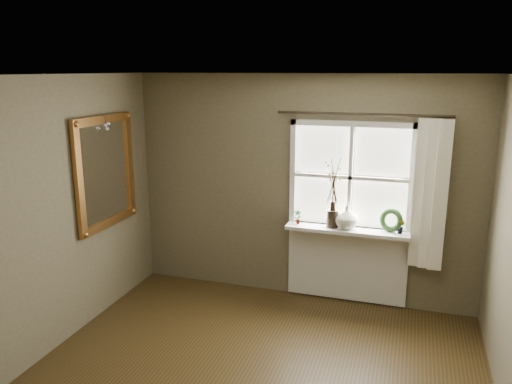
{
  "coord_description": "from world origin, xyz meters",
  "views": [
    {
      "loc": [
        1.19,
        -3.22,
        2.65
      ],
      "look_at": [
        -0.33,
        1.55,
        1.41
      ],
      "focal_mm": 35.0,
      "sensor_mm": 36.0,
      "label": 1
    }
  ],
  "objects_px": {
    "dark_jug": "(332,219)",
    "gilt_mirror": "(106,171)",
    "cream_vase": "(347,217)",
    "wreath": "(391,223)"
  },
  "relations": [
    {
      "from": "dark_jug",
      "to": "gilt_mirror",
      "type": "height_order",
      "value": "gilt_mirror"
    },
    {
      "from": "cream_vase",
      "to": "gilt_mirror",
      "type": "bearing_deg",
      "value": -162.23
    },
    {
      "from": "cream_vase",
      "to": "wreath",
      "type": "relative_size",
      "value": 0.99
    },
    {
      "from": "gilt_mirror",
      "to": "cream_vase",
      "type": "bearing_deg",
      "value": 17.77
    },
    {
      "from": "dark_jug",
      "to": "wreath",
      "type": "bearing_deg",
      "value": 3.62
    },
    {
      "from": "dark_jug",
      "to": "wreath",
      "type": "xyz_separation_m",
      "value": [
        0.63,
        0.04,
        0.0
      ]
    },
    {
      "from": "cream_vase",
      "to": "dark_jug",
      "type": "bearing_deg",
      "value": 180.0
    },
    {
      "from": "cream_vase",
      "to": "wreath",
      "type": "bearing_deg",
      "value": 4.8
    },
    {
      "from": "cream_vase",
      "to": "gilt_mirror",
      "type": "height_order",
      "value": "gilt_mirror"
    },
    {
      "from": "cream_vase",
      "to": "gilt_mirror",
      "type": "relative_size",
      "value": 0.21
    }
  ]
}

